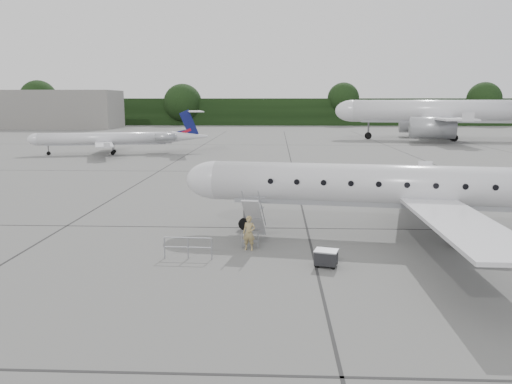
# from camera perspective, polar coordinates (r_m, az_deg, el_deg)

# --- Properties ---
(ground) EXTENTS (320.00, 320.00, 0.00)m
(ground) POSITION_cam_1_polar(r_m,az_deg,el_deg) (24.75, 19.77, -7.08)
(ground) COLOR slate
(ground) RESTS_ON ground
(treeline) EXTENTS (260.00, 4.00, 8.00)m
(treeline) POSITION_cam_1_polar(r_m,az_deg,el_deg) (152.73, 5.20, 9.11)
(treeline) COLOR black
(treeline) RESTS_ON ground
(terminal_building) EXTENTS (40.00, 14.00, 10.00)m
(terminal_building) POSITION_cam_1_polar(r_m,az_deg,el_deg) (146.58, -23.21, 8.67)
(terminal_building) COLOR slate
(terminal_building) RESTS_ON ground
(main_regional_jet) EXTENTS (32.78, 25.58, 7.72)m
(main_regional_jet) POSITION_cam_1_polar(r_m,az_deg,el_deg) (27.36, 19.96, 2.81)
(main_regional_jet) COLOR silver
(main_regional_jet) RESTS_ON ground
(airstair) EXTENTS (1.18, 2.59, 2.42)m
(airstair) POSITION_cam_1_polar(r_m,az_deg,el_deg) (25.49, -0.20, -3.13)
(airstair) COLOR silver
(airstair) RESTS_ON ground
(passenger) EXTENTS (0.69, 0.52, 1.70)m
(passenger) POSITION_cam_1_polar(r_m,az_deg,el_deg) (24.25, -0.80, -4.71)
(passenger) COLOR #9B8654
(passenger) RESTS_ON ground
(safety_railing) EXTENTS (2.20, 0.16, 1.00)m
(safety_railing) POSITION_cam_1_polar(r_m,az_deg,el_deg) (23.23, -7.78, -6.39)
(safety_railing) COLOR gray
(safety_railing) RESTS_ON ground
(baggage_cart) EXTENTS (1.11, 0.99, 0.81)m
(baggage_cart) POSITION_cam_1_polar(r_m,az_deg,el_deg) (22.20, 8.02, -7.45)
(baggage_cart) COLOR black
(baggage_cart) RESTS_ON ground
(bg_narrowbody) EXTENTS (44.65, 34.71, 14.78)m
(bg_narrowbody) POSITION_cam_1_polar(r_m,az_deg,el_deg) (99.71, 20.42, 9.83)
(bg_narrowbody) COLOR silver
(bg_narrowbody) RESTS_ON ground
(bg_regional_left) EXTENTS (25.75, 21.04, 5.93)m
(bg_regional_left) POSITION_cam_1_polar(r_m,az_deg,el_deg) (71.28, -16.76, 6.53)
(bg_regional_left) COLOR silver
(bg_regional_left) RESTS_ON ground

